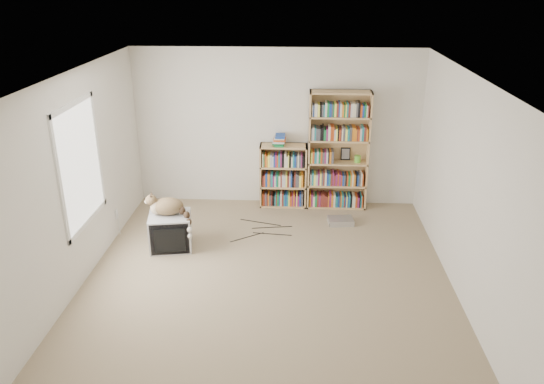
{
  "coord_description": "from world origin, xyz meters",
  "views": [
    {
      "loc": [
        0.36,
        -5.62,
        3.49
      ],
      "look_at": [
        0.0,
        1.0,
        0.77
      ],
      "focal_mm": 35.0,
      "sensor_mm": 36.0,
      "label": 1
    }
  ],
  "objects_px": {
    "cat": "(171,209)",
    "bookcase_short": "(283,177)",
    "crt_tv": "(171,231)",
    "bookcase_tall": "(338,154)",
    "dvd_player": "(341,221)"
  },
  "relations": [
    {
      "from": "bookcase_tall",
      "to": "dvd_player",
      "type": "xyz_separation_m",
      "value": [
        0.04,
        -0.68,
        -0.85
      ]
    },
    {
      "from": "crt_tv",
      "to": "cat",
      "type": "bearing_deg",
      "value": -16.77
    },
    {
      "from": "dvd_player",
      "to": "bookcase_tall",
      "type": "bearing_deg",
      "value": 86.4
    },
    {
      "from": "bookcase_tall",
      "to": "bookcase_short",
      "type": "bearing_deg",
      "value": -179.88
    },
    {
      "from": "dvd_player",
      "to": "bookcase_short",
      "type": "bearing_deg",
      "value": 136.14
    },
    {
      "from": "crt_tv",
      "to": "bookcase_short",
      "type": "bearing_deg",
      "value": 36.09
    },
    {
      "from": "crt_tv",
      "to": "bookcase_short",
      "type": "relative_size",
      "value": 0.62
    },
    {
      "from": "bookcase_short",
      "to": "dvd_player",
      "type": "distance_m",
      "value": 1.2
    },
    {
      "from": "cat",
      "to": "bookcase_tall",
      "type": "distance_m",
      "value": 2.82
    },
    {
      "from": "cat",
      "to": "bookcase_short",
      "type": "distance_m",
      "value": 2.14
    },
    {
      "from": "crt_tv",
      "to": "bookcase_tall",
      "type": "bearing_deg",
      "value": 23.44
    },
    {
      "from": "crt_tv",
      "to": "dvd_player",
      "type": "distance_m",
      "value": 2.55
    },
    {
      "from": "bookcase_tall",
      "to": "dvd_player",
      "type": "bearing_deg",
      "value": -86.87
    },
    {
      "from": "bookcase_short",
      "to": "dvd_player",
      "type": "bearing_deg",
      "value": -37.12
    },
    {
      "from": "crt_tv",
      "to": "bookcase_short",
      "type": "xyz_separation_m",
      "value": [
        1.49,
        1.55,
        0.23
      ]
    }
  ]
}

